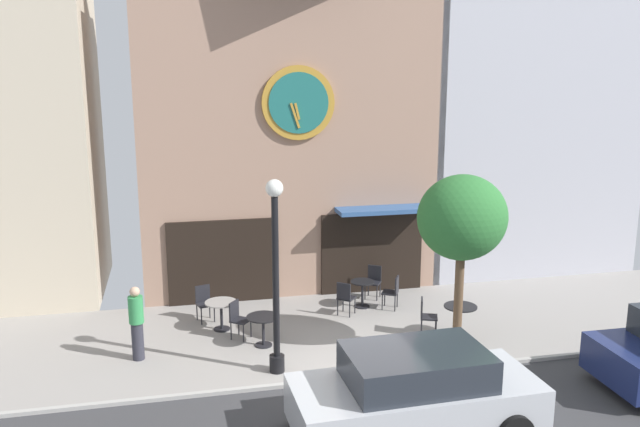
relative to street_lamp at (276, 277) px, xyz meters
name	(u,v)px	position (x,y,z in m)	size (l,w,h in m)	color
ground_plane	(357,388)	(1.46, -1.03, -2.11)	(25.24, 11.22, 0.13)	gray
clock_building	(288,98)	(1.36, 6.04, 3.36)	(8.43, 4.35, 10.58)	#9E7A66
neighbor_building_right	(515,31)	(8.77, 6.84, 5.33)	(6.77, 4.55, 14.84)	#B2B2BC
street_lamp	(276,277)	(0.00, 0.00, 0.00)	(0.36, 0.36, 4.12)	black
street_tree	(462,219)	(4.10, 0.07, 1.00)	(1.97, 1.78, 4.06)	brown
cafe_table_center_right	(221,309)	(-0.96, 2.56, -1.56)	(0.78, 0.78, 0.72)	black
cafe_table_near_door	(263,324)	(-0.09, 1.38, -1.56)	(0.77, 0.77, 0.72)	black
cafe_table_near_curb	(362,290)	(2.84, 3.32, -1.60)	(0.65, 0.65, 0.72)	black
cafe_table_center	(460,314)	(4.56, 0.91, -1.53)	(0.79, 0.79, 0.76)	black
cafe_chair_mid_row	(345,296)	(2.23, 2.82, -1.56)	(0.56, 0.56, 0.90)	black
cafe_chair_outer	(426,314)	(3.78, 1.17, -1.56)	(0.52, 0.52, 0.90)	black
cafe_chair_near_tree	(393,290)	(3.59, 2.99, -1.56)	(0.55, 0.55, 0.90)	black
cafe_chair_facing_street	(374,279)	(3.36, 3.99, -1.56)	(0.55, 0.55, 0.90)	black
cafe_chair_right_end	(238,317)	(-0.62, 1.97, -1.56)	(0.56, 0.56, 0.90)	black
cafe_chair_by_entrance	(204,300)	(-1.34, 3.29, -1.56)	(0.50, 0.50, 0.90)	black
pedestrian_green	(137,322)	(-2.88, 1.27, -1.23)	(0.32, 0.32, 1.67)	#2D2D38
parked_car_silver	(415,393)	(1.97, -2.91, -1.33)	(4.35, 2.11, 1.55)	#B7BABF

